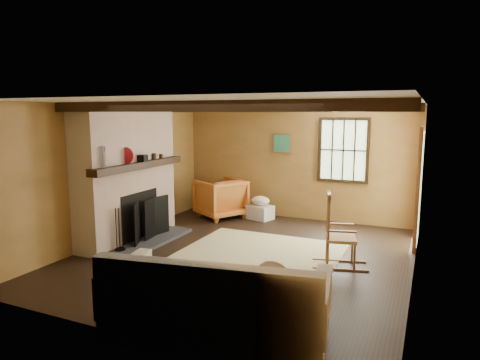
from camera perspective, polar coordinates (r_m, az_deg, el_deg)
The scene contains 10 objects.
ground at distance 6.91m, azimuth 0.48°, elevation -10.03°, with size 5.50×5.50×0.00m, color black.
room_envelope at distance 6.72m, azimuth 3.10°, elevation 3.70°, with size 5.02×5.52×2.44m.
fireplace at distance 7.79m, azimuth -14.69°, elevation 0.20°, with size 1.02×2.30×2.40m.
rug at distance 6.66m, azimuth 1.38°, elevation -10.74°, with size 2.50×3.00×0.01m, color tan.
rocking_chair at distance 6.49m, azimuth 12.93°, elevation -7.21°, with size 0.88×0.60×1.11m.
sofa at distance 4.47m, azimuth -3.14°, elevation -16.60°, with size 2.35×1.34×0.90m.
firewood_pile at distance 9.93m, azimuth -3.54°, elevation -3.40°, with size 0.70×0.13×0.26m.
laundry_basket at distance 9.16m, azimuth 2.72°, elevation -4.31°, with size 0.50×0.38×0.30m, color silver.
basket_pillow at distance 9.10m, azimuth 2.73°, elevation -2.78°, with size 0.40×0.32×0.20m, color beige.
armchair at distance 9.28m, azimuth -2.62°, elevation -2.42°, with size 0.90×0.93×0.84m, color #BF6026.
Camera 1 is at (2.63, -5.98, 2.24)m, focal length 32.00 mm.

